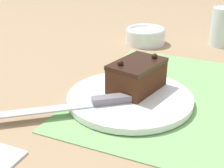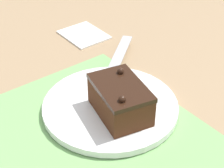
% 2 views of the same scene
% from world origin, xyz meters
% --- Properties ---
extents(ground_plane, '(3.00, 3.00, 0.00)m').
position_xyz_m(ground_plane, '(0.00, 0.00, 0.00)').
color(ground_plane, '#9E7F5B').
extents(placemat_woven, '(0.46, 0.34, 0.00)m').
position_xyz_m(placemat_woven, '(0.00, 0.00, 0.00)').
color(placemat_woven, '#7AB266').
rests_on(placemat_woven, ground_plane).
extents(cake_plate, '(0.24, 0.24, 0.01)m').
position_xyz_m(cake_plate, '(0.06, -0.06, 0.01)').
color(cake_plate, white).
rests_on(cake_plate, placemat_woven).
extents(chocolate_cake, '(0.13, 0.10, 0.07)m').
position_xyz_m(chocolate_cake, '(0.03, -0.06, 0.05)').
color(chocolate_cake, '#472614').
rests_on(chocolate_cake, cake_plate).
extents(serving_knife, '(0.17, 0.21, 0.01)m').
position_xyz_m(serving_knife, '(0.13, -0.11, 0.02)').
color(serving_knife, slate).
rests_on(serving_knife, cake_plate).
extents(folded_napkin, '(0.11, 0.09, 0.01)m').
position_xyz_m(folded_napkin, '(0.33, -0.19, 0.00)').
color(folded_napkin, white).
rests_on(folded_napkin, ground_plane).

